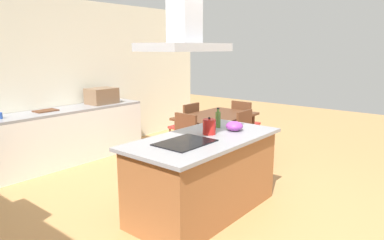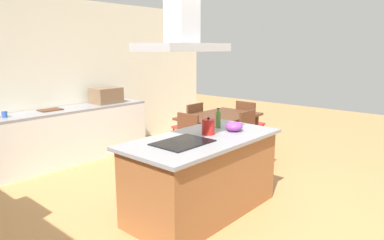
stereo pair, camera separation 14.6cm
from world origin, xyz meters
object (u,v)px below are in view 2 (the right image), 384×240
coffee_mug_blue (4,114)px  chair_facing_island (252,135)px  olive_oil_bottle (218,119)px  countertop_microwave (106,95)px  cooktop (183,142)px  range_hood (182,25)px  chair_at_right_end (248,121)px  chair_facing_back_wall (191,124)px  chair_at_left_end (183,139)px  mixing_bowl (234,126)px  dining_table (219,120)px  tea_kettle (208,127)px  cutting_board (50,110)px

coffee_mug_blue → chair_facing_island: (2.81, -2.42, -0.44)m
olive_oil_bottle → countertop_microwave: size_ratio=0.50×
cooktop → range_hood: (0.00, 0.00, 1.20)m
chair_at_right_end → chair_facing_back_wall: same height
olive_oil_bottle → chair_at_left_end: 1.14m
cooktop → olive_oil_bottle: olive_oil_bottle is taller
countertop_microwave → range_hood: (-1.06, -2.88, 1.06)m
mixing_bowl → dining_table: bearing=42.5°
countertop_microwave → chair_facing_island: size_ratio=0.56×
coffee_mug_blue → dining_table: size_ratio=0.06×
countertop_microwave → chair_at_left_end: 1.85m
chair_at_right_end → chair_facing_back_wall: size_ratio=1.00×
mixing_bowl → range_hood: size_ratio=0.23×
tea_kettle → coffee_mug_blue: bearing=112.5°
cooktop → tea_kettle: 0.48m
cutting_board → dining_table: (2.09, -1.82, -0.24)m
chair_facing_island → dining_table: bearing=90.0°
countertop_microwave → chair_facing_back_wall: size_ratio=0.56×
olive_oil_bottle → range_hood: size_ratio=0.28×
countertop_microwave → cutting_board: (-1.04, 0.05, -0.13)m
dining_table → range_hood: 2.79m
dining_table → chair_facing_back_wall: bearing=90.0°
coffee_mug_blue → chair_facing_back_wall: bearing=-21.2°
tea_kettle → mixing_bowl: bearing=-21.9°
coffee_mug_blue → tea_kettle: bearing=-67.5°
tea_kettle → dining_table: bearing=33.1°
olive_oil_bottle → dining_table: 1.64m
countertop_microwave → chair_at_right_end: countertop_microwave is taller
tea_kettle → range_hood: (-0.48, -0.04, 1.11)m
cooktop → olive_oil_bottle: bearing=11.0°
olive_oil_bottle → chair_facing_island: bearing=12.3°
cooktop → chair_facing_island: cooktop is taller
cutting_board → chair_at_right_end: cutting_board is taller
mixing_bowl → chair_facing_island: mixing_bowl is taller
cooktop → chair_facing_back_wall: (2.12, 1.77, -0.40)m
mixing_bowl → chair_at_left_end: bearing=71.8°
coffee_mug_blue → chair_at_right_end: 4.14m
cooktop → dining_table: bearing=27.6°
mixing_bowl → chair_at_left_end: (0.40, 1.20, -0.45)m
dining_table → olive_oil_bottle: bearing=-143.8°
coffee_mug_blue → cutting_board: bearing=5.3°
mixing_bowl → dining_table: size_ratio=0.15×
olive_oil_bottle → mixing_bowl: bearing=-94.2°
olive_oil_bottle → range_hood: (-0.82, -0.16, 1.10)m
chair_at_right_end → range_hood: bearing=-159.9°
coffee_mug_blue → chair_at_right_end: coffee_mug_blue is taller
mixing_bowl → chair_facing_back_wall: bearing=54.9°
chair_at_right_end → chair_facing_island: (-0.92, -0.67, 0.00)m
cutting_board → dining_table: bearing=-41.0°
dining_table → range_hood: size_ratio=1.56×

